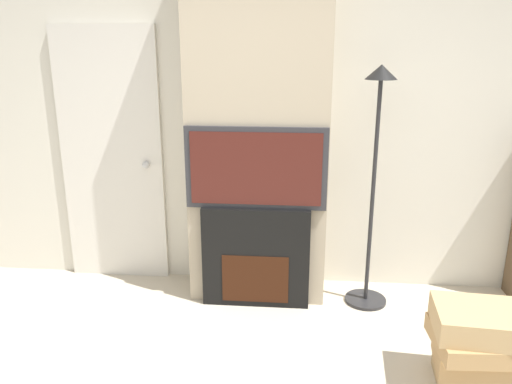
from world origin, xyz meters
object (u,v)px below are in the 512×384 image
object	(u,v)px
floor_lamp	(375,163)
box_stack	(477,346)
television	(256,168)
fireplace	(256,257)

from	to	relation	value
floor_lamp	box_stack	distance (m)	1.36
floor_lamp	box_stack	size ratio (longest dim) A/B	3.41
box_stack	television	bearing A→B (deg)	147.47
fireplace	television	size ratio (longest dim) A/B	0.79
floor_lamp	television	bearing A→B (deg)	-173.75
fireplace	television	bearing A→B (deg)	-90.00
box_stack	floor_lamp	bearing A→B (deg)	117.74
television	floor_lamp	bearing A→B (deg)	6.25
fireplace	box_stack	size ratio (longest dim) A/B	1.53
fireplace	television	xyz separation A→B (m)	(0.00, -0.00, 0.69)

